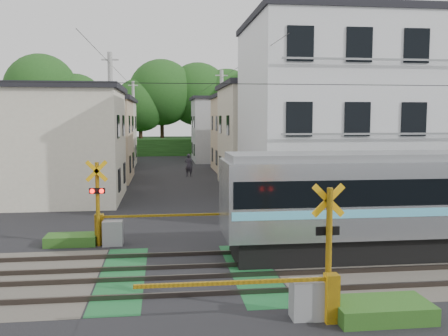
{
  "coord_description": "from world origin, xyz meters",
  "views": [
    {
      "loc": [
        -0.69,
        -14.23,
        4.56
      ],
      "look_at": [
        1.68,
        5.0,
        2.6
      ],
      "focal_mm": 40.0,
      "sensor_mm": 36.0,
      "label": 1
    }
  ],
  "objects": [
    {
      "name": "catenary",
      "position": [
        6.0,
        0.03,
        3.7
      ],
      "size": [
        60.0,
        5.04,
        7.0
      ],
      "color": "#2D2D33",
      "rests_on": "ground"
    },
    {
      "name": "weed_patches",
      "position": [
        1.76,
        -0.09,
        0.18
      ],
      "size": [
        10.25,
        8.8,
        0.4
      ],
      "color": "#2D5E1E",
      "rests_on": "ground"
    },
    {
      "name": "pedestrian",
      "position": [
        1.32,
        24.41,
        0.89
      ],
      "size": [
        0.76,
        0.65,
        1.78
      ],
      "primitive_type": "imported",
      "rotation": [
        0.0,
        0.0,
        2.74
      ],
      "color": "#322F3A",
      "rests_on": "ground"
    },
    {
      "name": "ground",
      "position": [
        0.0,
        0.0,
        0.0
      ],
      "size": [
        120.0,
        120.0,
        0.0
      ],
      "primitive_type": "plane",
      "color": "black"
    },
    {
      "name": "houses_row",
      "position": [
        0.25,
        25.92,
        3.24
      ],
      "size": [
        22.07,
        31.35,
        6.8
      ],
      "color": "beige",
      "rests_on": "ground"
    },
    {
      "name": "tree_hill",
      "position": [
        0.16,
        48.96,
        5.98
      ],
      "size": [
        40.0,
        13.67,
        11.9
      ],
      "color": "#1F4B19",
      "rests_on": "ground"
    },
    {
      "name": "utility_poles",
      "position": [
        -1.05,
        23.01,
        4.08
      ],
      "size": [
        7.9,
        42.0,
        8.0
      ],
      "color": "#A5A5A0",
      "rests_on": "ground"
    },
    {
      "name": "crossing_signal_far",
      "position": [
        -2.59,
        3.65,
        0.71
      ],
      "size": [
        4.74,
        0.65,
        3.09
      ],
      "color": "#EEAA0C",
      "rests_on": "ground"
    },
    {
      "name": "apartment_block",
      "position": [
        8.5,
        9.49,
        4.66
      ],
      "size": [
        10.2,
        8.36,
        9.3
      ],
      "color": "silver",
      "rests_on": "ground"
    },
    {
      "name": "track_bed",
      "position": [
        0.0,
        0.0,
        0.04
      ],
      "size": [
        120.0,
        120.0,
        0.14
      ],
      "color": "#47423A",
      "rests_on": "ground"
    },
    {
      "name": "crossing_signal_near",
      "position": [
        2.59,
        -3.65,
        0.71
      ],
      "size": [
        4.74,
        0.65,
        3.09
      ],
      "color": "#EEAA0C",
      "rests_on": "ground"
    }
  ]
}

